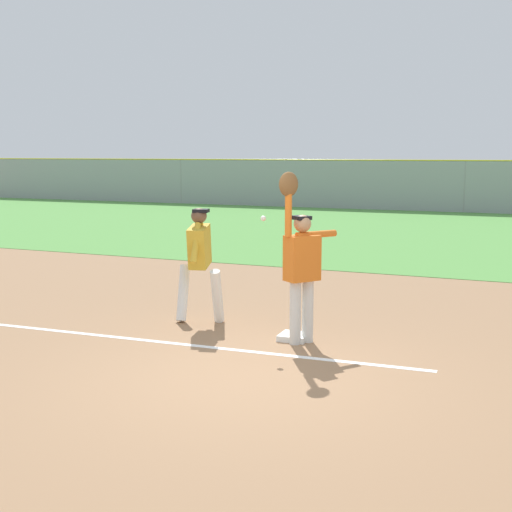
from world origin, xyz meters
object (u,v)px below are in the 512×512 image
Objects in this scene: first_base at (294,337)px; parked_car_silver at (329,189)px; runner at (200,257)px; parked_car_red at (432,192)px; fielder at (301,260)px; baseball at (263,218)px.

parked_car_silver is (-6.95, 25.01, 0.63)m from first_base.
runner is 0.38× the size of parked_car_red.
fielder is at bearing -81.93° from parked_car_red.
first_base is 24.77m from parked_car_red.
parked_car_silver is 1.02× the size of parked_car_red.
baseball is at bearing -81.75° from parked_car_silver.
fielder reaches higher than parked_car_red.
fielder is 1.82m from runner.
runner is 1.42m from baseball.
parked_car_red is at bearing 93.08° from baseball.
first_base is at bearing -82.21° from parked_car_red.
runner is 24.34m from parked_car_red.
first_base is 25.97m from parked_car_silver.
parked_car_red is at bearing 94.08° from first_base.
fielder is 0.50× the size of parked_car_silver.
fielder is at bearing -7.03° from baseball.
runner reaches higher than baseball.
parked_car_red reaches higher than first_base.
baseball is at bearing -33.26° from runner.
fielder is at bearing -80.59° from parked_car_silver.
first_base is 0.22× the size of runner.
baseball is (-0.56, 0.07, 0.53)m from fielder.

